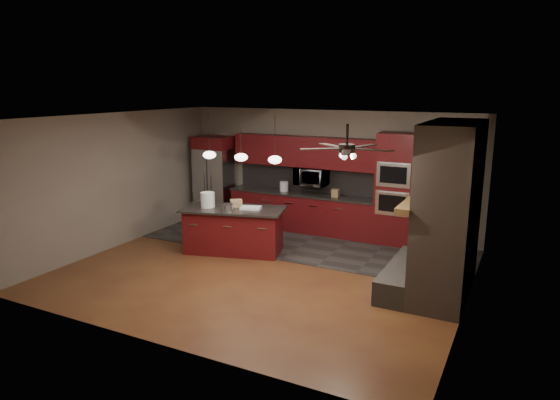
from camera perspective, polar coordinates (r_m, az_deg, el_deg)
The scene contains 22 objects.
ground at distance 9.31m, azimuth -1.74°, elevation -8.04°, with size 7.00×7.00×0.00m, color brown.
ceiling at distance 8.71m, azimuth -1.87°, elevation 9.43°, with size 7.00×6.00×0.02m, color white.
back_wall at distance 11.57m, azimuth 5.36°, elevation 3.27°, with size 7.00×0.02×2.80m, color slate.
right_wall at distance 7.89m, azimuth 21.13°, elevation -2.13°, with size 0.02×6.00×2.80m, color slate.
left_wall at distance 10.99m, azimuth -18.03°, elevation 2.18°, with size 0.02×6.00×2.80m, color slate.
slate_tile_patch at distance 10.83m, azimuth 2.85°, elevation -4.97°, with size 7.00×2.40×0.01m, color #2F2E2B.
fireplace_column at distance 8.35m, azimuth 18.23°, elevation -1.83°, with size 1.30×2.10×2.80m.
back_cabinetry at distance 11.62m, azimuth 2.67°, elevation 0.81°, with size 3.59×0.64×2.20m.
oven_tower at distance 10.82m, azimuth 13.13°, elevation 1.19°, with size 0.80×0.63×2.38m.
microwave at distance 11.46m, azimuth 3.61°, elevation 2.71°, with size 0.73×0.41×0.50m, color silver.
refrigerator at distance 12.62m, azimuth -7.39°, elevation 2.45°, with size 0.91×0.75×2.12m.
kitchen_island at distance 10.21m, azimuth -5.33°, elevation -3.43°, with size 2.23×1.44×0.92m.
white_bucket at distance 10.21m, azimuth -8.27°, elevation 0.03°, with size 0.28×0.28×0.31m, color white.
paint_can at distance 9.88m, azimuth -5.96°, elevation -0.85°, with size 0.20×0.20×0.13m, color #A7A8AC.
paint_tray at distance 10.02m, azimuth -3.35°, elevation -0.90°, with size 0.40×0.28×0.04m, color white.
cardboard_box at distance 10.19m, azimuth -5.04°, elevation -0.37°, with size 0.23×0.17×0.15m, color tan.
counter_bucket at distance 11.75m, azimuth 0.46°, elevation 1.57°, with size 0.20×0.20×0.23m, color silver.
counter_box at distance 11.20m, azimuth 6.36°, elevation 0.78°, with size 0.16×0.12×0.18m, color #93754C.
pendant_left at distance 10.25m, azimuth -8.07°, elevation 5.15°, with size 0.26×0.26×0.92m.
pendant_center at distance 9.84m, azimuth -4.47°, elevation 4.92°, with size 0.26×0.26×0.92m.
pendant_right at distance 9.48m, azimuth -0.58°, elevation 4.65°, with size 0.26×0.26×0.92m.
ceiling_fan at distance 7.27m, azimuth 7.65°, elevation 5.93°, with size 1.27×1.33×0.41m.
Camera 1 is at (4.19, -7.61, 3.33)m, focal length 32.00 mm.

